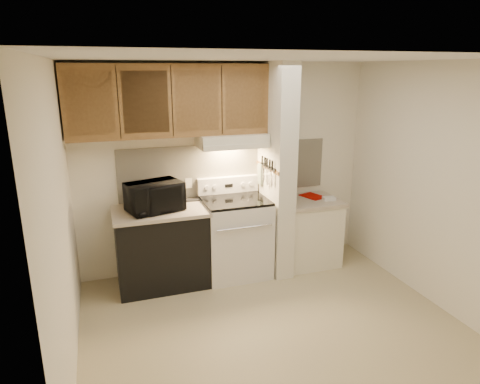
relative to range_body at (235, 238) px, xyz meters
name	(u,v)px	position (x,y,z in m)	size (l,w,h in m)	color
floor	(271,324)	(0.00, -1.16, -0.46)	(3.60, 3.60, 0.00)	tan
ceiling	(278,58)	(0.00, -1.16, 2.04)	(3.60, 3.60, 0.00)	white
wall_back	(226,168)	(0.00, 0.34, 0.79)	(3.60, 0.02, 2.50)	white
wall_left	(60,225)	(-1.80, -1.16, 0.79)	(0.02, 3.00, 2.50)	white
wall_right	(435,186)	(1.80, -1.16, 0.79)	(0.02, 3.00, 2.50)	white
backsplash	(227,169)	(0.00, 0.33, 0.78)	(2.60, 0.02, 0.63)	beige
range_body	(235,238)	(0.00, 0.00, 0.00)	(0.76, 0.65, 0.92)	silver
oven_window	(244,245)	(0.00, -0.32, 0.04)	(0.50, 0.01, 0.30)	black
oven_handle	(245,228)	(0.00, -0.35, 0.26)	(0.02, 0.02, 0.65)	silver
cooktop	(235,200)	(0.00, 0.00, 0.48)	(0.74, 0.64, 0.03)	black
range_backguard	(228,185)	(0.00, 0.28, 0.59)	(0.76, 0.08, 0.20)	silver
range_display	(229,186)	(0.00, 0.24, 0.59)	(0.10, 0.01, 0.04)	black
range_knob_left_outer	(207,188)	(-0.28, 0.24, 0.59)	(0.05, 0.05, 0.02)	silver
range_knob_left_inner	(215,187)	(-0.18, 0.24, 0.59)	(0.05, 0.05, 0.02)	silver
range_knob_right_inner	(243,184)	(0.18, 0.24, 0.59)	(0.05, 0.05, 0.02)	silver
range_knob_right_outer	(251,184)	(0.28, 0.24, 0.59)	(0.05, 0.05, 0.02)	silver
dishwasher_front	(162,249)	(-0.88, 0.01, -0.03)	(1.00, 0.63, 0.87)	black
left_countertop	(160,211)	(-0.88, 0.01, 0.43)	(1.04, 0.67, 0.04)	#B8A992
spoon_rest	(191,201)	(-0.48, 0.21, 0.46)	(0.19, 0.06, 0.01)	black
teal_jar	(139,207)	(-1.10, 0.01, 0.50)	(0.09, 0.09, 0.11)	#2B6457
outlet	(189,183)	(-0.48, 0.32, 0.64)	(0.08, 0.01, 0.12)	#ECE6CC
microwave	(155,197)	(-0.93, -0.01, 0.61)	(0.58, 0.39, 0.32)	black
partition_pillar	(276,171)	(0.51, -0.01, 0.79)	(0.22, 0.70, 2.50)	silver
pillar_trim	(267,168)	(0.39, -0.01, 0.84)	(0.01, 0.70, 0.04)	brown
knife_strip	(268,167)	(0.39, -0.06, 0.86)	(0.02, 0.42, 0.04)	black
knife_blade_a	(273,179)	(0.38, -0.22, 0.76)	(0.01, 0.04, 0.16)	silver
knife_handle_a	(272,165)	(0.38, -0.20, 0.91)	(0.02, 0.02, 0.10)	black
knife_blade_b	(269,177)	(0.38, -0.12, 0.75)	(0.01, 0.04, 0.18)	silver
knife_handle_b	(270,164)	(0.38, -0.13, 0.91)	(0.02, 0.02, 0.10)	black
knife_blade_c	(267,177)	(0.38, -0.06, 0.74)	(0.01, 0.04, 0.20)	silver
knife_handle_c	(267,162)	(0.38, -0.05, 0.91)	(0.02, 0.02, 0.10)	black
knife_blade_d	(265,174)	(0.38, 0.03, 0.76)	(0.01, 0.04, 0.16)	silver
knife_handle_d	(265,161)	(0.38, 0.01, 0.91)	(0.02, 0.02, 0.10)	black
knife_blade_e	(262,173)	(0.38, 0.12, 0.75)	(0.01, 0.04, 0.18)	silver
knife_handle_e	(262,160)	(0.38, 0.11, 0.91)	(0.02, 0.02, 0.10)	black
oven_mitt	(260,174)	(0.38, 0.17, 0.72)	(0.03, 0.10, 0.25)	gray
right_cab_base	(308,233)	(0.97, -0.01, -0.06)	(0.70, 0.60, 0.81)	#ECE6CC
right_countertop	(309,201)	(0.97, -0.01, 0.37)	(0.74, 0.64, 0.04)	#B8A992
red_folder	(313,196)	(1.07, 0.09, 0.39)	(0.22, 0.30, 0.01)	#980700
white_box	(329,199)	(1.19, -0.11, 0.41)	(0.15, 0.10, 0.04)	white
range_hood	(232,140)	(0.00, 0.12, 1.17)	(0.78, 0.44, 0.15)	#ECE6CC
hood_lip	(237,147)	(0.00, -0.08, 1.12)	(0.78, 0.04, 0.06)	#ECE6CC
upper_cabinets	(169,100)	(-0.69, 0.17, 1.62)	(2.18, 0.33, 0.77)	brown
cab_door_a	(90,103)	(-1.51, 0.01, 1.62)	(0.46, 0.01, 0.63)	brown
cab_gap_a	(118,103)	(-1.23, 0.01, 1.62)	(0.01, 0.01, 0.73)	black
cab_door_b	(146,102)	(-0.96, 0.01, 1.62)	(0.46, 0.01, 0.63)	brown
cab_gap_b	(172,102)	(-0.69, 0.01, 1.62)	(0.01, 0.01, 0.73)	black
cab_door_c	(197,101)	(-0.42, 0.01, 1.62)	(0.46, 0.01, 0.63)	brown
cab_gap_c	(222,100)	(-0.14, 0.01, 1.62)	(0.01, 0.01, 0.73)	black
cab_door_d	(245,100)	(0.13, 0.01, 1.62)	(0.46, 0.01, 0.63)	brown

